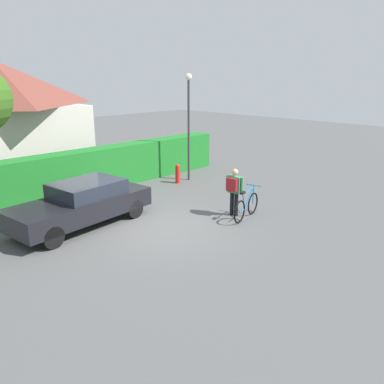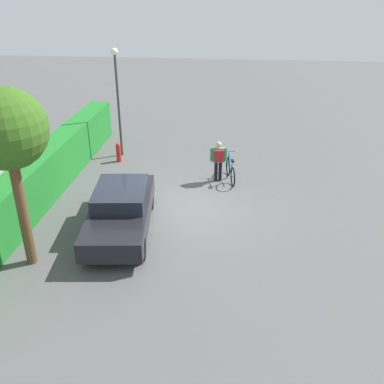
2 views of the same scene
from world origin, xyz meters
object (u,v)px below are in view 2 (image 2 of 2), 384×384
Objects in this scene: bicycle at (230,171)px; tree_kerbside at (7,132)px; fire_hydrant at (119,152)px; street_lamp at (117,89)px; person_rider at (219,158)px; parked_car_near at (121,210)px.

tree_kerbside reaches higher than bicycle.
bicycle is 2.08× the size of fire_hydrant.
bicycle is at bearing -41.69° from tree_kerbside.
street_lamp is at bearing 65.52° from bicycle.
tree_kerbside is (-5.75, 4.73, 2.75)m from person_rider.
bicycle is at bearing -114.48° from street_lamp.
person_rider is 0.33× the size of tree_kerbside.
bicycle is 0.38× the size of street_lamp.
bicycle is 8.46m from tree_kerbside.
street_lamp is at bearing 62.37° from person_rider.
parked_car_near is 2.67× the size of bicycle.
person_rider is 7.93m from tree_kerbside.
person_rider is at bearing -39.47° from tree_kerbside.
bicycle is 0.36× the size of tree_kerbside.
person_rider is (-0.08, 0.46, 0.53)m from bicycle.
parked_car_near is 0.95× the size of tree_kerbside.
street_lamp is (2.15, 4.73, 2.47)m from bicycle.
street_lamp reaches higher than fire_hydrant.
bicycle is at bearing -38.94° from parked_car_near.
person_rider is 1.92× the size of fire_hydrant.
bicycle is (3.94, -3.18, -0.30)m from parked_car_near.
parked_car_near is 5.59m from fire_hydrant.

